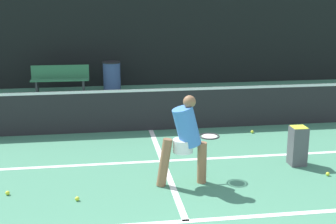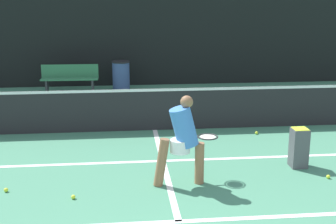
{
  "view_description": "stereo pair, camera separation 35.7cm",
  "coord_description": "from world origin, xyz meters",
  "px_view_note": "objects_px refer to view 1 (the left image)",
  "views": [
    {
      "loc": [
        -1.09,
        -3.27,
        3.05
      ],
      "look_at": [
        0.09,
        4.69,
        0.95
      ],
      "focal_mm": 50.0,
      "sensor_mm": 36.0,
      "label": 1
    },
    {
      "loc": [
        -0.73,
        -3.32,
        3.05
      ],
      "look_at": [
        0.09,
        4.69,
        0.95
      ],
      "focal_mm": 50.0,
      "sensor_mm": 36.0,
      "label": 2
    }
  ],
  "objects_px": {
    "ball_hopper": "(298,145)",
    "trash_bin": "(112,76)",
    "courtside_bench": "(60,78)",
    "parked_car": "(40,54)",
    "player_practicing": "(186,137)"
  },
  "relations": [
    {
      "from": "trash_bin",
      "to": "courtside_bench",
      "type": "bearing_deg",
      "value": -172.22
    },
    {
      "from": "ball_hopper",
      "to": "courtside_bench",
      "type": "distance_m",
      "value": 8.16
    },
    {
      "from": "player_practicing",
      "to": "trash_bin",
      "type": "relative_size",
      "value": 1.6
    },
    {
      "from": "player_practicing",
      "to": "trash_bin",
      "type": "xyz_separation_m",
      "value": [
        -0.95,
        7.47,
        -0.33
      ]
    },
    {
      "from": "player_practicing",
      "to": "ball_hopper",
      "type": "xyz_separation_m",
      "value": [
        2.15,
        0.55,
        -0.42
      ]
    },
    {
      "from": "trash_bin",
      "to": "parked_car",
      "type": "relative_size",
      "value": 0.22
    },
    {
      "from": "courtside_bench",
      "to": "parked_car",
      "type": "xyz_separation_m",
      "value": [
        -1.11,
        4.66,
        0.13
      ]
    },
    {
      "from": "courtside_bench",
      "to": "trash_bin",
      "type": "distance_m",
      "value": 1.57
    },
    {
      "from": "courtside_bench",
      "to": "parked_car",
      "type": "height_order",
      "value": "parked_car"
    },
    {
      "from": "ball_hopper",
      "to": "parked_car",
      "type": "xyz_separation_m",
      "value": [
        -5.76,
        11.36,
        0.23
      ]
    },
    {
      "from": "player_practicing",
      "to": "courtside_bench",
      "type": "xyz_separation_m",
      "value": [
        -2.5,
        7.26,
        -0.32
      ]
    },
    {
      "from": "player_practicing",
      "to": "courtside_bench",
      "type": "distance_m",
      "value": 7.68
    },
    {
      "from": "ball_hopper",
      "to": "courtside_bench",
      "type": "xyz_separation_m",
      "value": [
        -4.65,
        6.7,
        0.1
      ]
    },
    {
      "from": "ball_hopper",
      "to": "trash_bin",
      "type": "distance_m",
      "value": 7.58
    },
    {
      "from": "ball_hopper",
      "to": "trash_bin",
      "type": "xyz_separation_m",
      "value": [
        -3.09,
        6.91,
        0.09
      ]
    }
  ]
}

